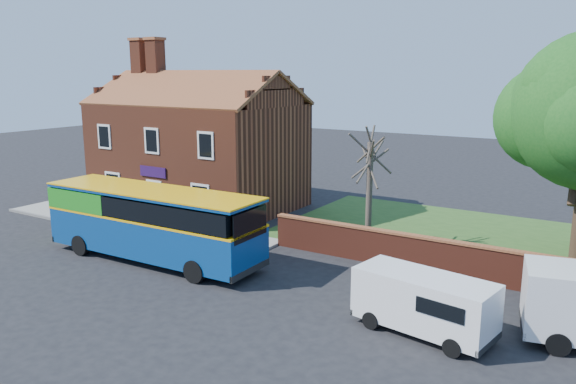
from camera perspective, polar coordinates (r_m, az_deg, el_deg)
The scene contains 9 objects.
ground at distance 24.25m, azimuth -14.05°, elevation -8.69°, with size 120.00×120.00×0.00m, color black.
pavement at distance 32.86m, azimuth -15.42°, elevation -3.15°, with size 18.00×3.50×0.12m, color gray.
kerb at distance 31.75m, azimuth -17.73°, elevation -3.81°, with size 18.00×0.15×0.14m, color slate.
grass_strip at distance 30.01m, azimuth 23.86°, elevation -5.30°, with size 26.00×12.00×0.04m, color #426B28.
shop_building at distance 36.25m, azimuth -9.08°, elevation 3.95°, with size 12.30×8.13×10.50m.
boundary_wall at distance 24.10m, azimuth 21.90°, elevation -7.30°, with size 22.00×0.38×1.60m.
bus at distance 26.40m, azimuth -14.14°, elevation -2.72°, with size 10.89×2.96×3.30m.
van_near at distance 19.19m, azimuth 13.68°, elevation -10.75°, with size 4.78×2.54×2.00m.
bare_tree at distance 27.24m, azimuth 8.26°, elevation 0.24°, with size 2.13×2.54×5.69m.
Camera 1 is at (16.55, -15.58, 8.45)m, focal length 35.00 mm.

